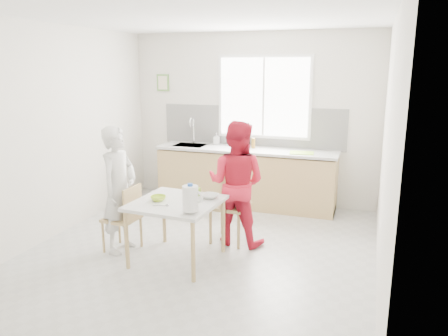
# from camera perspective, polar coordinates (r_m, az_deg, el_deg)

# --- Properties ---
(ground) EXTENTS (4.50, 4.50, 0.00)m
(ground) POSITION_cam_1_polar(r_m,az_deg,el_deg) (5.33, -3.16, -10.95)
(ground) COLOR #B7B7B2
(ground) RESTS_ON ground
(room_shell) EXTENTS (4.50, 4.50, 4.50)m
(room_shell) POSITION_cam_1_polar(r_m,az_deg,el_deg) (4.89, -3.40, 6.91)
(room_shell) COLOR silver
(room_shell) RESTS_ON ground
(window) EXTENTS (1.50, 0.06, 1.30)m
(window) POSITION_cam_1_polar(r_m,az_deg,el_deg) (6.94, 5.23, 9.21)
(window) COLOR white
(window) RESTS_ON room_shell
(backsplash) EXTENTS (3.00, 0.02, 0.65)m
(backsplash) POSITION_cam_1_polar(r_m,az_deg,el_deg) (7.05, 3.59, 5.42)
(backsplash) COLOR white
(backsplash) RESTS_ON room_shell
(picture_frame) EXTENTS (0.22, 0.03, 0.28)m
(picture_frame) POSITION_cam_1_polar(r_m,az_deg,el_deg) (7.54, -7.98, 10.97)
(picture_frame) COLOR #5F9242
(picture_frame) RESTS_ON room_shell
(kitchen_counter) EXTENTS (2.84, 0.64, 1.37)m
(kitchen_counter) POSITION_cam_1_polar(r_m,az_deg,el_deg) (6.94, 2.82, -1.51)
(kitchen_counter) COLOR tan
(kitchen_counter) RESTS_ON ground
(dining_table) EXTENTS (0.97, 0.97, 0.70)m
(dining_table) POSITION_cam_1_polar(r_m,az_deg,el_deg) (4.94, -6.24, -5.16)
(dining_table) COLOR silver
(dining_table) RESTS_ON ground
(chair_left) EXTENTS (0.39, 0.39, 0.81)m
(chair_left) POSITION_cam_1_polar(r_m,az_deg,el_deg) (5.35, -12.72, -6.06)
(chair_left) COLOR tan
(chair_left) RESTS_ON ground
(chair_far) EXTENTS (0.46, 0.46, 0.94)m
(chair_far) POSITION_cam_1_polar(r_m,az_deg,el_deg) (5.54, 1.06, -4.23)
(chair_far) COLOR tan
(chair_far) RESTS_ON ground
(person_white) EXTENTS (0.39, 0.57, 1.51)m
(person_white) POSITION_cam_1_polar(r_m,az_deg,el_deg) (5.30, -13.54, -2.78)
(person_white) COLOR silver
(person_white) RESTS_ON ground
(person_red) EXTENTS (0.78, 0.63, 1.54)m
(person_red) POSITION_cam_1_polar(r_m,az_deg,el_deg) (5.37, 1.61, -2.00)
(person_red) COLOR red
(person_red) RESTS_ON ground
(bowl_green) EXTENTS (0.18, 0.18, 0.05)m
(bowl_green) POSITION_cam_1_polar(r_m,az_deg,el_deg) (4.96, -8.58, -3.92)
(bowl_green) COLOR #B0D932
(bowl_green) RESTS_ON dining_table
(bowl_white) EXTENTS (0.21, 0.21, 0.05)m
(bowl_white) POSITION_cam_1_polar(r_m,az_deg,el_deg) (4.99, -1.86, -3.70)
(bowl_white) COLOR silver
(bowl_white) RESTS_ON dining_table
(milk_jug) EXTENTS (0.23, 0.16, 0.29)m
(milk_jug) POSITION_cam_1_polar(r_m,az_deg,el_deg) (4.49, -4.37, -3.94)
(milk_jug) COLOR white
(milk_jug) RESTS_ON dining_table
(green_box) EXTENTS (0.11, 0.11, 0.09)m
(green_box) POSITION_cam_1_polar(r_m,az_deg,el_deg) (5.09, -3.78, -3.13)
(green_box) COLOR #79B429
(green_box) RESTS_ON dining_table
(spoon) EXTENTS (0.16, 0.06, 0.01)m
(spoon) POSITION_cam_1_polar(r_m,az_deg,el_deg) (4.77, -8.37, -4.85)
(spoon) COLOR #A5A5AA
(spoon) RESTS_ON dining_table
(cutting_board) EXTENTS (0.38, 0.29, 0.01)m
(cutting_board) POSITION_cam_1_polar(r_m,az_deg,el_deg) (6.54, 10.11, 1.96)
(cutting_board) COLOR #98D531
(cutting_board) RESTS_ON kitchen_counter
(wine_bottle_a) EXTENTS (0.07, 0.07, 0.32)m
(wine_bottle_a) POSITION_cam_1_polar(r_m,az_deg,el_deg) (6.86, 3.19, 3.98)
(wine_bottle_a) COLOR black
(wine_bottle_a) RESTS_ON kitchen_counter
(wine_bottle_b) EXTENTS (0.07, 0.07, 0.30)m
(wine_bottle_b) POSITION_cam_1_polar(r_m,az_deg,el_deg) (6.91, 3.08, 3.96)
(wine_bottle_b) COLOR black
(wine_bottle_b) RESTS_ON kitchen_counter
(jar_amber) EXTENTS (0.06, 0.06, 0.16)m
(jar_amber) POSITION_cam_1_polar(r_m,az_deg,el_deg) (6.84, 3.85, 3.27)
(jar_amber) COLOR brown
(jar_amber) RESTS_ON kitchen_counter
(soap_bottle) EXTENTS (0.09, 0.10, 0.19)m
(soap_bottle) POSITION_cam_1_polar(r_m,az_deg,el_deg) (7.15, -0.98, 3.85)
(soap_bottle) COLOR #999999
(soap_bottle) RESTS_ON kitchen_counter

